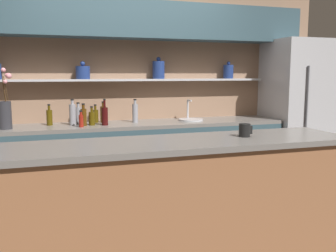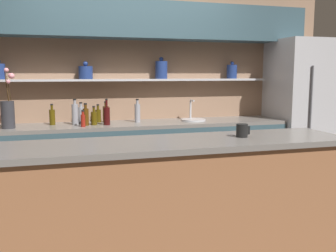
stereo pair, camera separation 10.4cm
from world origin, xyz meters
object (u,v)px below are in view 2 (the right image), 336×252
at_px(refrigerator, 301,115).
at_px(bottle_spirit_7, 137,112).
at_px(bottle_spirit_5, 86,116).
at_px(bottle_sauce_8, 83,120).
at_px(bottle_spirit_6, 106,114).
at_px(bottle_spirit_3, 75,114).
at_px(coffee_mug, 242,131).
at_px(bottle_oil_2, 98,115).
at_px(sink_fixture, 193,119).
at_px(bottle_wine_1, 107,115).
at_px(bottle_spirit_9, 81,115).
at_px(bottle_oil_4, 94,118).
at_px(flower_vase, 8,112).
at_px(bottle_oil_0, 52,117).

bearing_deg(refrigerator, bottle_spirit_7, 177.62).
bearing_deg(bottle_spirit_5, bottle_sauce_8, -110.03).
xyz_separation_m(bottle_spirit_5, bottle_spirit_6, (0.24, 0.22, -0.00)).
height_order(bottle_spirit_3, coffee_mug, bottle_spirit_3).
height_order(refrigerator, bottle_oil_2, refrigerator).
height_order(sink_fixture, bottle_spirit_3, bottle_spirit_3).
bearing_deg(sink_fixture, bottle_sauce_8, -172.24).
distance_m(bottle_wine_1, bottle_spirit_3, 0.35).
height_order(sink_fixture, bottle_spirit_9, sink_fixture).
distance_m(bottle_spirit_3, bottle_oil_4, 0.22).
bearing_deg(refrigerator, bottle_spirit_3, 178.78).
relative_size(bottle_oil_4, bottle_spirit_6, 0.85).
bearing_deg(bottle_spirit_3, coffee_mug, -57.89).
bearing_deg(bottle_wine_1, bottle_spirit_3, 161.11).
relative_size(bottle_wine_1, bottle_spirit_6, 1.18).
bearing_deg(refrigerator, bottle_wine_1, -178.78).
bearing_deg(refrigerator, bottle_spirit_5, -179.36).
xyz_separation_m(flower_vase, bottle_spirit_5, (0.78, 0.01, -0.07)).
distance_m(sink_fixture, bottle_oil_0, 1.63).
bearing_deg(bottle_sauce_8, bottle_spirit_3, 111.06).
distance_m(flower_vase, coffee_mug, 2.46).
height_order(flower_vase, bottle_spirit_6, flower_vase).
relative_size(bottle_wine_1, bottle_spirit_5, 1.19).
distance_m(flower_vase, bottle_spirit_7, 1.39).
bearing_deg(flower_vase, bottle_wine_1, -0.91).
xyz_separation_m(bottle_oil_0, bottle_sauce_8, (0.32, -0.25, -0.02)).
relative_size(flower_vase, bottle_wine_1, 2.14).
bearing_deg(sink_fixture, bottle_spirit_3, 179.50).
xyz_separation_m(bottle_spirit_5, coffee_mug, (1.01, -1.69, 0.05)).
xyz_separation_m(refrigerator, bottle_spirit_6, (-2.50, 0.19, 0.07)).
relative_size(bottle_spirit_3, bottle_spirit_5, 1.18).
bearing_deg(sink_fixture, bottle_spirit_6, 172.33).
bearing_deg(bottle_spirit_3, sink_fixture, -0.50).
bearing_deg(bottle_spirit_9, sink_fixture, -5.25).
xyz_separation_m(bottle_spirit_3, bottle_spirit_5, (0.11, -0.09, -0.02)).
relative_size(refrigerator, flower_vase, 3.08).
bearing_deg(bottle_oil_0, coffee_mug, -53.47).
distance_m(flower_vase, bottle_spirit_5, 0.79).
xyz_separation_m(bottle_wine_1, bottle_spirit_7, (0.37, 0.14, 0.01)).
relative_size(bottle_oil_0, bottle_spirit_3, 0.81).
bearing_deg(bottle_oil_2, bottle_oil_0, -169.41).
relative_size(bottle_oil_0, bottle_spirit_7, 0.86).
height_order(sink_fixture, bottle_spirit_7, bottle_spirit_7).
distance_m(flower_vase, sink_fixture, 2.06).
height_order(bottle_oil_2, bottle_spirit_7, bottle_spirit_7).
height_order(flower_vase, bottle_oil_4, flower_vase).
bearing_deg(bottle_spirit_9, bottle_spirit_7, -7.18).
distance_m(bottle_spirit_9, coffee_mug, 2.17).
height_order(refrigerator, bottle_oil_4, refrigerator).
bearing_deg(coffee_mug, flower_vase, 136.77).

